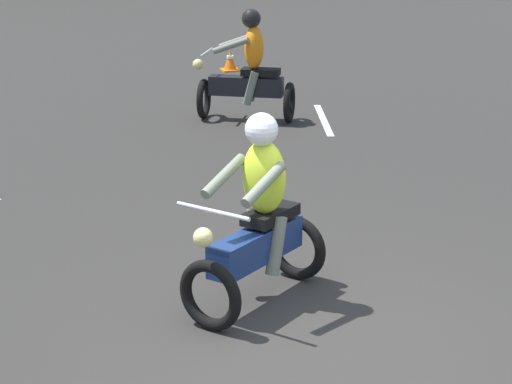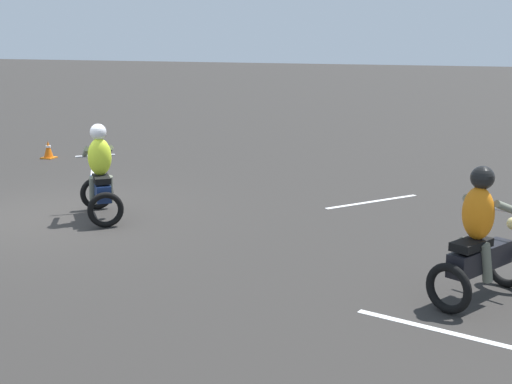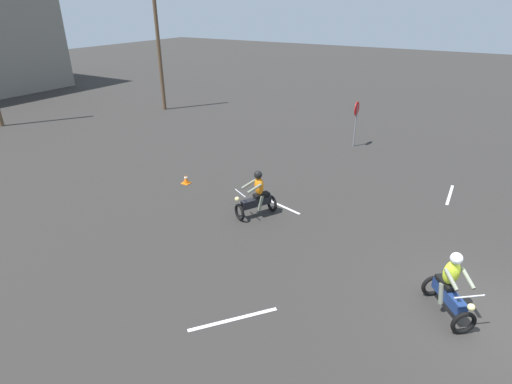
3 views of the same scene
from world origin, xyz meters
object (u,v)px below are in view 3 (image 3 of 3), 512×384
motorcycle_rider_foreground (450,288)px  motorcycle_rider_background (257,196)px  stop_sign (356,115)px  traffic_cone_mid_left (186,179)px  utility_pole_near (158,44)px

motorcycle_rider_foreground → motorcycle_rider_background: 6.60m
stop_sign → traffic_cone_mid_left: size_ratio=6.04×
motorcycle_rider_foreground → motorcycle_rider_background: same height
motorcycle_rider_background → stop_sign: stop_sign is taller
stop_sign → utility_pole_near: (0.92, 13.70, 2.62)m
traffic_cone_mid_left → utility_pole_near: utility_pole_near is taller
stop_sign → traffic_cone_mid_left: (-8.04, 4.39, -1.45)m
motorcycle_rider_foreground → stop_sign: bearing=-99.6°
motorcycle_rider_foreground → utility_pole_near: (11.65, 19.50, 3.53)m
motorcycle_rider_foreground → stop_sign: stop_sign is taller
traffic_cone_mid_left → motorcycle_rider_foreground: bearing=-104.8°
motorcycle_rider_background → traffic_cone_mid_left: 3.99m
motorcycle_rider_foreground → utility_pole_near: bearing=-68.8°
motorcycle_rider_foreground → traffic_cone_mid_left: size_ratio=4.36×
motorcycle_rider_background → utility_pole_near: 16.79m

